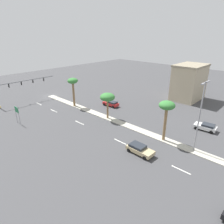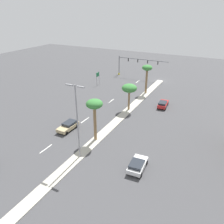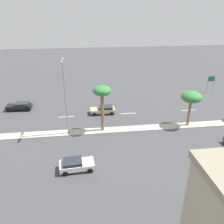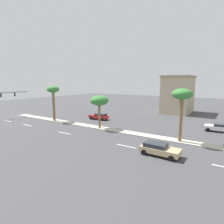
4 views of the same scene
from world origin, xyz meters
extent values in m
plane|color=#424244|center=(0.00, 37.71, 0.00)|extent=(160.00, 160.00, 0.00)
cube|color=silver|center=(5.81, 4.00, 0.01)|extent=(0.20, 2.80, 0.01)
cube|color=silver|center=(5.81, 11.20, 0.01)|extent=(0.20, 2.80, 0.01)
cube|color=silver|center=(5.81, 21.19, 0.01)|extent=(0.20, 2.80, 0.01)
cube|color=silver|center=(5.81, 32.57, 0.01)|extent=(0.20, 2.80, 0.01)
cube|color=silver|center=(5.81, 43.79, 0.01)|extent=(0.20, 2.80, 0.01)
cylinder|color=#515459|center=(6.15, -0.39, 5.72)|extent=(16.01, 0.16, 0.16)
cube|color=black|center=(10.96, -0.39, 5.17)|extent=(0.20, 0.32, 0.90)
sphere|color=#19D83F|center=(10.96, -0.51, 4.87)|extent=(0.18, 0.18, 0.18)
cube|color=black|center=(7.76, -0.39, 5.17)|extent=(0.20, 0.32, 0.90)
sphere|color=#19D83F|center=(7.76, -0.51, 4.87)|extent=(0.18, 0.18, 0.18)
cube|color=black|center=(4.55, -0.39, 5.17)|extent=(0.20, 0.32, 0.90)
sphere|color=#19D83F|center=(4.55, -0.51, 4.87)|extent=(0.18, 0.18, 0.18)
cube|color=black|center=(1.35, -0.39, 5.17)|extent=(0.20, 0.32, 0.90)
sphere|color=#19D83F|center=(1.35, -0.51, 4.87)|extent=(0.18, 0.18, 0.18)
cylinder|color=gray|center=(14.72, 11.60, 1.84)|extent=(0.10, 0.10, 3.68)
cylinder|color=gray|center=(14.72, 13.04, 1.84)|extent=(0.10, 0.10, 3.68)
cube|color=#19723F|center=(14.72, 12.32, 3.11)|extent=(0.08, 1.60, 1.13)
cube|color=tan|center=(-25.15, 30.78, 4.61)|extent=(9.56, 6.55, 9.23)
cube|color=gray|center=(-25.15, 30.78, 9.48)|extent=(9.86, 6.85, 0.50)
cylinder|color=olive|center=(0.38, 12.25, 3.17)|extent=(0.53, 0.53, 6.09)
ellipsoid|color=#387F38|center=(0.38, 12.25, 6.66)|extent=(2.54, 2.54, 1.40)
cylinder|color=olive|center=(0.12, 23.95, 2.25)|extent=(0.42, 0.42, 4.27)
ellipsoid|color=#387F38|center=(0.12, 23.95, 4.95)|extent=(3.19, 3.19, 1.75)
cylinder|color=olive|center=(0.20, 37.81, 3.11)|extent=(0.49, 0.49, 5.99)
ellipsoid|color=#387F38|center=(0.20, 37.81, 6.58)|extent=(2.69, 2.69, 1.48)
cylinder|color=gray|center=(-0.22, 43.05, 5.72)|extent=(0.20, 0.20, 11.21)
cube|color=gray|center=(-1.12, 43.05, 11.18)|extent=(1.10, 0.24, 0.16)
cube|color=gray|center=(0.68, 43.05, 11.18)|extent=(1.10, 0.24, 0.16)
cube|color=silver|center=(-8.91, 41.68, 0.64)|extent=(2.22, 4.14, 0.64)
cube|color=#262B33|center=(-8.94, 42.18, 1.16)|extent=(1.90, 2.33, 0.40)
cylinder|color=black|center=(-7.89, 40.34, 0.32)|extent=(0.26, 0.65, 0.64)
cylinder|color=black|center=(-9.73, 40.21, 0.32)|extent=(0.26, 0.65, 0.64)
cylinder|color=black|center=(-8.08, 43.15, 0.32)|extent=(0.26, 0.65, 0.64)
cylinder|color=black|center=(-9.93, 43.02, 0.32)|extent=(0.26, 0.65, 0.64)
cube|color=red|center=(-6.09, 19.00, 0.64)|extent=(2.09, 4.31, 0.63)
cube|color=#262B33|center=(-6.13, 19.52, 1.16)|extent=(1.77, 2.42, 0.41)
cylinder|color=black|center=(-5.14, 17.61, 0.32)|extent=(0.27, 0.66, 0.64)
cylinder|color=black|center=(-6.82, 17.48, 0.32)|extent=(0.27, 0.66, 0.64)
cylinder|color=black|center=(-5.37, 20.53, 0.32)|extent=(0.27, 0.66, 0.64)
cylinder|color=black|center=(-7.05, 20.39, 0.32)|extent=(0.27, 0.66, 0.64)
cube|color=tan|center=(6.42, 37.25, 0.63)|extent=(1.97, 4.41, 0.62)
cube|color=#262B33|center=(6.41, 36.70, 1.16)|extent=(1.76, 2.43, 0.45)
cylinder|color=black|center=(5.52, 38.80, 0.32)|extent=(0.23, 0.64, 0.64)
cylinder|color=black|center=(7.35, 38.77, 0.32)|extent=(0.23, 0.64, 0.64)
cylinder|color=black|center=(5.48, 35.73, 0.32)|extent=(0.23, 0.64, 0.64)
cylinder|color=black|center=(7.31, 35.70, 0.32)|extent=(0.23, 0.64, 0.64)
camera|label=1|loc=(28.88, 52.27, 17.84)|focal=31.92mm
camera|label=2|loc=(-17.31, 65.71, 20.54)|focal=36.34mm
camera|label=3|loc=(-31.33, 40.38, 17.70)|focal=36.95mm
camera|label=4|loc=(26.32, 43.94, 8.21)|focal=30.45mm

